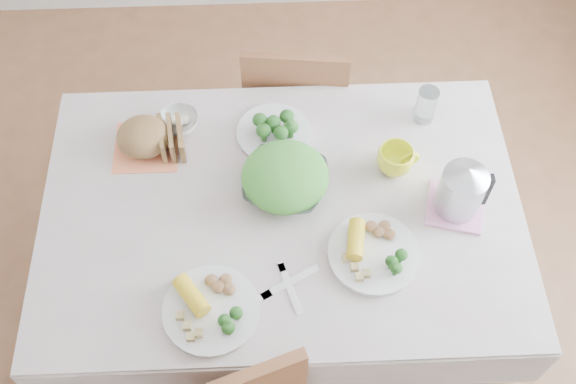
{
  "coord_description": "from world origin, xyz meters",
  "views": [
    {
      "loc": [
        -0.03,
        -1.1,
        2.55
      ],
      "look_at": [
        0.02,
        0.02,
        0.82
      ],
      "focal_mm": 42.0,
      "sensor_mm": 36.0,
      "label": 1
    }
  ],
  "objects_px": {
    "chair_far": "(297,98)",
    "dinner_plate_left": "(211,311)",
    "dining_table": "(283,264)",
    "dinner_plate_right": "(373,254)",
    "yellow_mug": "(395,160)",
    "salad_bowl": "(285,182)",
    "electric_kettle": "(463,186)"
  },
  "relations": [
    {
      "from": "dinner_plate_left",
      "to": "yellow_mug",
      "type": "height_order",
      "value": "yellow_mug"
    },
    {
      "from": "salad_bowl",
      "to": "yellow_mug",
      "type": "height_order",
      "value": "yellow_mug"
    },
    {
      "from": "salad_bowl",
      "to": "dinner_plate_left",
      "type": "height_order",
      "value": "salad_bowl"
    },
    {
      "from": "electric_kettle",
      "to": "chair_far",
      "type": "bearing_deg",
      "value": 97.68
    },
    {
      "from": "dinner_plate_right",
      "to": "yellow_mug",
      "type": "distance_m",
      "value": 0.33
    },
    {
      "from": "salad_bowl",
      "to": "electric_kettle",
      "type": "distance_m",
      "value": 0.54
    },
    {
      "from": "dinner_plate_right",
      "to": "electric_kettle",
      "type": "bearing_deg",
      "value": 30.08
    },
    {
      "from": "electric_kettle",
      "to": "dinner_plate_left",
      "type": "bearing_deg",
      "value": 178.7
    },
    {
      "from": "dinner_plate_left",
      "to": "dinner_plate_right",
      "type": "distance_m",
      "value": 0.5
    },
    {
      "from": "chair_far",
      "to": "yellow_mug",
      "type": "relative_size",
      "value": 7.45
    },
    {
      "from": "dining_table",
      "to": "yellow_mug",
      "type": "height_order",
      "value": "yellow_mug"
    },
    {
      "from": "dining_table",
      "to": "electric_kettle",
      "type": "height_order",
      "value": "electric_kettle"
    },
    {
      "from": "salad_bowl",
      "to": "dining_table",
      "type": "bearing_deg",
      "value": -100.33
    },
    {
      "from": "dinner_plate_left",
      "to": "electric_kettle",
      "type": "relative_size",
      "value": 1.43
    },
    {
      "from": "electric_kettle",
      "to": "yellow_mug",
      "type": "bearing_deg",
      "value": 113.46
    },
    {
      "from": "salad_bowl",
      "to": "dinner_plate_right",
      "type": "height_order",
      "value": "salad_bowl"
    },
    {
      "from": "dining_table",
      "to": "dinner_plate_left",
      "type": "height_order",
      "value": "dinner_plate_left"
    },
    {
      "from": "dining_table",
      "to": "electric_kettle",
      "type": "distance_m",
      "value": 0.74
    },
    {
      "from": "chair_far",
      "to": "salad_bowl",
      "type": "bearing_deg",
      "value": 89.96
    },
    {
      "from": "dining_table",
      "to": "dinner_plate_right",
      "type": "relative_size",
      "value": 5.1
    },
    {
      "from": "dining_table",
      "to": "dinner_plate_left",
      "type": "relative_size",
      "value": 5.05
    },
    {
      "from": "dinner_plate_left",
      "to": "yellow_mug",
      "type": "relative_size",
      "value": 2.34
    },
    {
      "from": "dinner_plate_left",
      "to": "yellow_mug",
      "type": "bearing_deg",
      "value": 39.4
    },
    {
      "from": "dinner_plate_right",
      "to": "yellow_mug",
      "type": "relative_size",
      "value": 2.32
    },
    {
      "from": "salad_bowl",
      "to": "yellow_mug",
      "type": "relative_size",
      "value": 2.17
    },
    {
      "from": "dining_table",
      "to": "dinner_plate_left",
      "type": "bearing_deg",
      "value": -121.97
    },
    {
      "from": "dining_table",
      "to": "yellow_mug",
      "type": "distance_m",
      "value": 0.58
    },
    {
      "from": "chair_far",
      "to": "electric_kettle",
      "type": "bearing_deg",
      "value": 128.47
    },
    {
      "from": "chair_far",
      "to": "dinner_plate_left",
      "type": "distance_m",
      "value": 1.13
    },
    {
      "from": "yellow_mug",
      "to": "chair_far",
      "type": "bearing_deg",
      "value": 116.21
    },
    {
      "from": "dining_table",
      "to": "salad_bowl",
      "type": "distance_m",
      "value": 0.43
    },
    {
      "from": "dining_table",
      "to": "electric_kettle",
      "type": "relative_size",
      "value": 7.25
    }
  ]
}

